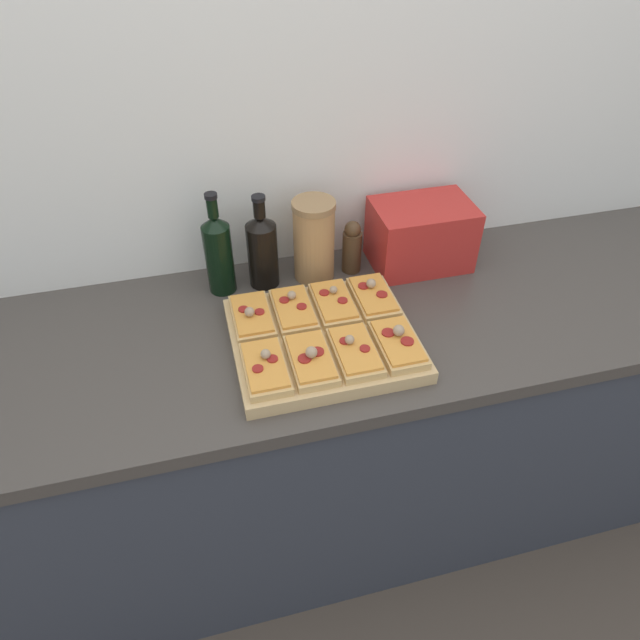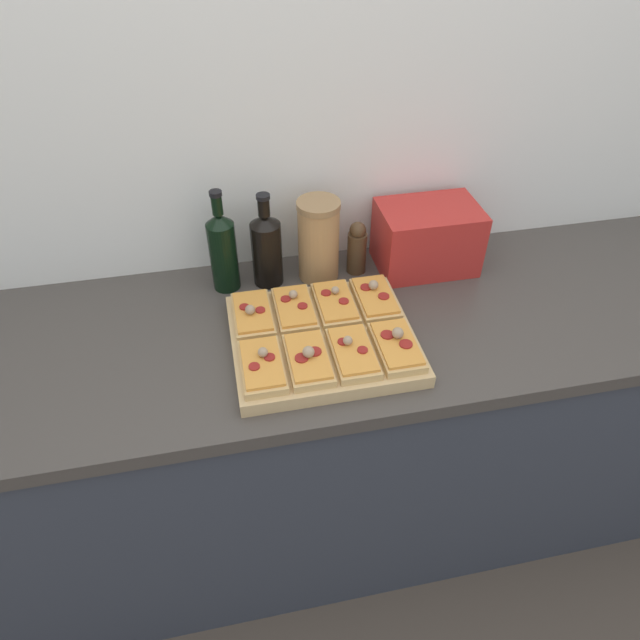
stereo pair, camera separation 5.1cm
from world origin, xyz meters
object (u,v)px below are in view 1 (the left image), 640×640
toaster_oven (421,235)px  grain_jar_tall (314,240)px  olive_oil_bottle (219,253)px  pepper_mill (352,247)px  wine_bottle (262,249)px  cutting_board (323,339)px

toaster_oven → grain_jar_tall: bearing=177.9°
olive_oil_bottle → grain_jar_tall: olive_oil_bottle is taller
pepper_mill → toaster_oven: toaster_oven is taller
grain_jar_tall → toaster_oven: 0.32m
grain_jar_tall → pepper_mill: (0.11, 0.00, -0.04)m
wine_bottle → toaster_oven: size_ratio=0.90×
wine_bottle → toaster_oven: wine_bottle is taller
wine_bottle → pepper_mill: size_ratio=1.71×
olive_oil_bottle → toaster_oven: bearing=-1.2°
cutting_board → wine_bottle: 0.32m
pepper_mill → toaster_oven: size_ratio=0.53×
pepper_mill → wine_bottle: bearing=180.0°
grain_jar_tall → pepper_mill: size_ratio=1.48×
pepper_mill → grain_jar_tall: bearing=180.0°
wine_bottle → toaster_oven: bearing=-1.5°
olive_oil_bottle → wine_bottle: olive_oil_bottle is taller
wine_bottle → grain_jar_tall: size_ratio=1.15×
grain_jar_tall → cutting_board: bearing=-99.7°
cutting_board → toaster_oven: bearing=37.6°
cutting_board → olive_oil_bottle: (-0.21, 0.29, 0.10)m
toaster_oven → cutting_board: bearing=-142.4°
cutting_board → pepper_mill: (0.16, 0.29, 0.06)m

